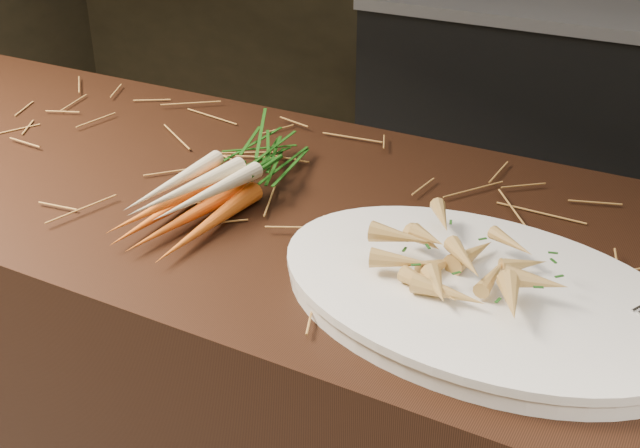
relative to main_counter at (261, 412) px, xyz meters
The scene contains 7 objects.
main_counter is the anchor object (origin of this frame).
back_counter 1.90m from the main_counter, 80.93° to the left, with size 1.82×0.62×0.84m.
straw_bedding 0.46m from the main_counter, 90.00° to the left, with size 1.40×0.60×0.02m, color #A37231, non-canonical shape.
root_veg_bunch 0.49m from the main_counter, 129.15° to the right, with size 0.17×0.45×0.08m.
serving_platter 0.64m from the main_counter, 17.88° to the right, with size 0.52×0.34×0.03m, color white, non-canonical shape.
roasted_veg_heap 0.67m from the main_counter, 17.88° to the right, with size 0.25×0.18×0.06m, color #AE7843, non-canonical shape.
serving_fork 0.79m from the main_counter, 16.88° to the right, with size 0.02×0.19×0.00m, color silver.
Camera 1 is at (0.65, -0.65, 1.45)m, focal length 45.00 mm.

